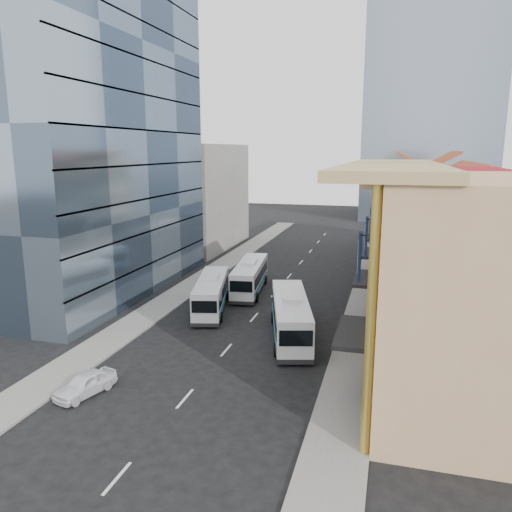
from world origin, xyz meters
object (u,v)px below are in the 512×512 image
(bus_right, at_px, (291,316))
(sedan_left, at_px, (85,384))
(office_tower, at_px, (87,131))
(bus_left_near, at_px, (211,293))
(bus_left_far, at_px, (250,276))
(shophouse_tan, at_px, (460,292))

(bus_right, height_order, sedan_left, bus_right)
(office_tower, height_order, sedan_left, office_tower)
(bus_left_near, height_order, bus_right, bus_right)
(bus_right, relative_size, sedan_left, 2.79)
(bus_left_near, distance_m, bus_right, 8.90)
(office_tower, relative_size, bus_left_far, 3.10)
(bus_left_far, relative_size, bus_right, 0.94)
(shophouse_tan, distance_m, sedan_left, 20.84)
(sedan_left, bearing_deg, office_tower, 138.17)
(bus_left_near, xyz_separation_m, sedan_left, (-1.52, -15.86, -0.89))
(bus_left_near, height_order, sedan_left, bus_left_near)
(shophouse_tan, distance_m, bus_right, 12.87)
(office_tower, height_order, bus_right, office_tower)
(shophouse_tan, height_order, bus_left_near, shophouse_tan)
(bus_left_far, distance_m, bus_right, 12.29)
(shophouse_tan, height_order, bus_left_far, shophouse_tan)
(shophouse_tan, distance_m, bus_left_far, 24.09)
(office_tower, height_order, bus_left_far, office_tower)
(bus_left_far, distance_m, sedan_left, 22.31)
(office_tower, distance_m, sedan_left, 26.46)
(office_tower, distance_m, bus_left_near, 19.00)
(office_tower, bearing_deg, shophouse_tan, -24.30)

